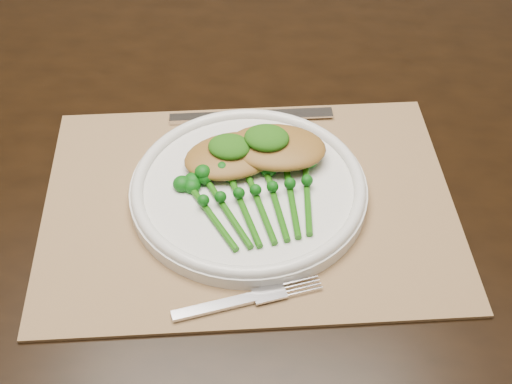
# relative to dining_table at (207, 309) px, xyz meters

# --- Properties ---
(dining_table) EXTENTS (1.66, 1.02, 0.75)m
(dining_table) POSITION_rel_dining_table_xyz_m (0.00, 0.00, 0.00)
(dining_table) COLOR black
(dining_table) RESTS_ON ground
(placemat) EXTENTS (0.55, 0.45, 0.00)m
(placemat) POSITION_rel_dining_table_xyz_m (0.09, -0.10, 0.38)
(placemat) COLOR #96734C
(placemat) RESTS_ON dining_table
(dinner_plate) EXTENTS (0.28, 0.28, 0.03)m
(dinner_plate) POSITION_rel_dining_table_xyz_m (0.09, -0.09, 0.39)
(dinner_plate) COLOR white
(dinner_plate) RESTS_ON placemat
(knife) EXTENTS (0.22, 0.07, 0.01)m
(knife) POSITION_rel_dining_table_xyz_m (0.05, 0.05, 0.38)
(knife) COLOR silver
(knife) RESTS_ON placemat
(fork) EXTENTS (0.15, 0.08, 0.00)m
(fork) POSITION_rel_dining_table_xyz_m (0.12, -0.24, 0.38)
(fork) COLOR silver
(fork) RESTS_ON placemat
(chicken_fillet_left) EXTENTS (0.14, 0.13, 0.02)m
(chicken_fillet_left) POSITION_rel_dining_table_xyz_m (0.06, -0.05, 0.41)
(chicken_fillet_left) COLOR olive
(chicken_fillet_left) RESTS_ON dinner_plate
(chicken_fillet_right) EXTENTS (0.13, 0.09, 0.02)m
(chicken_fillet_right) POSITION_rel_dining_table_xyz_m (0.12, -0.04, 0.41)
(chicken_fillet_right) COLOR olive
(chicken_fillet_right) RESTS_ON dinner_plate
(pesto_dollop_left) EXTENTS (0.05, 0.04, 0.02)m
(pesto_dollop_left) POSITION_rel_dining_table_xyz_m (0.06, -0.05, 0.42)
(pesto_dollop_left) COLOR #14460A
(pesto_dollop_left) RESTS_ON chicken_fillet_left
(pesto_dollop_right) EXTENTS (0.05, 0.05, 0.02)m
(pesto_dollop_right) POSITION_rel_dining_table_xyz_m (0.10, -0.04, 0.43)
(pesto_dollop_right) COLOR #14460A
(pesto_dollop_right) RESTS_ON chicken_fillet_right
(broccolini_bundle) EXTENTS (0.19, 0.20, 0.04)m
(broccolini_bundle) POSITION_rel_dining_table_xyz_m (0.11, -0.12, 0.40)
(broccolini_bundle) COLOR #19590B
(broccolini_bundle) RESTS_ON dinner_plate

